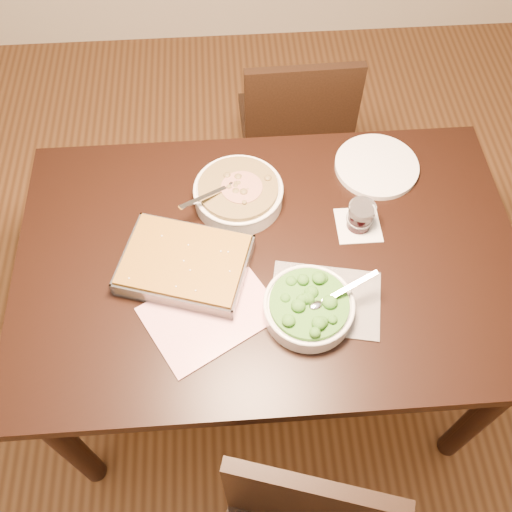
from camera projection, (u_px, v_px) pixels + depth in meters
ground at (266, 360)px, 2.21m from camera, size 4.00×4.00×0.00m
table at (269, 273)px, 1.65m from camera, size 1.40×0.90×0.75m
magazine_a at (210, 312)px, 1.48m from camera, size 0.39×0.36×0.01m
magazine_b at (325, 300)px, 1.50m from camera, size 0.32×0.26×0.01m
coaster at (358, 225)px, 1.63m from camera, size 0.12×0.12×0.00m
stew_bowl at (238, 193)px, 1.65m from camera, size 0.26×0.26×0.10m
broccoli_bowl at (309, 307)px, 1.45m from camera, size 0.26×0.23×0.09m
baking_dish at (185, 264)px, 1.53m from camera, size 0.39×0.33×0.06m
wine_tumbler at (361, 216)px, 1.59m from camera, size 0.08×0.08×0.09m
dinner_plate at (377, 166)px, 1.74m from camera, size 0.25×0.25×0.02m
chair_far at (295, 129)px, 2.21m from camera, size 0.41×0.41×0.86m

